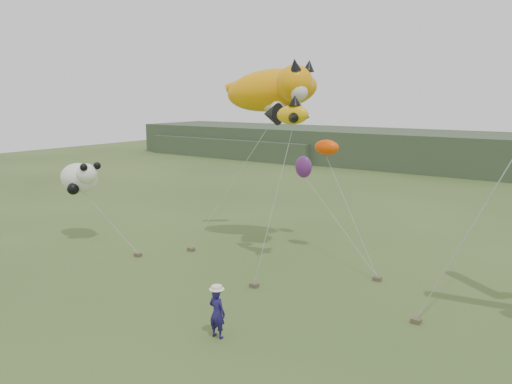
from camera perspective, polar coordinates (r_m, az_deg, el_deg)
ground at (r=18.06m, az=-5.86°, el=-15.24°), size 120.00×120.00×0.00m
headland at (r=58.85m, az=21.30°, el=4.23°), size 90.00×13.00×4.00m
festival_attendant at (r=17.08m, az=-4.47°, el=-13.61°), size 0.63×0.42×1.73m
sandbag_anchors at (r=22.67m, az=0.81°, el=-9.39°), size 14.23×3.98×0.17m
cat_kite at (r=25.66m, az=2.32°, el=11.64°), size 6.25×4.01×2.77m
fish_kite at (r=22.83m, az=3.28°, el=8.92°), size 2.60×1.79×1.38m
panda_kite at (r=29.16m, az=-19.47°, el=1.56°), size 2.90×1.88×1.80m
misc_kites at (r=26.50m, az=6.60°, el=3.84°), size 3.56×2.71×2.38m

